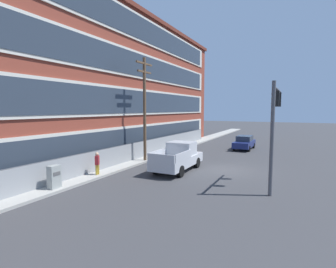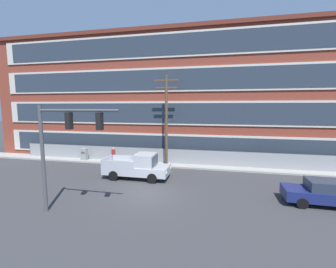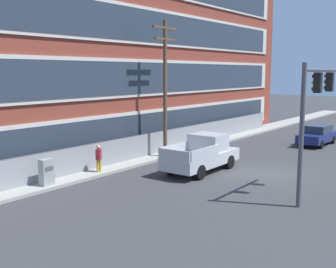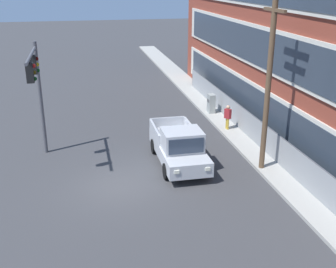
{
  "view_description": "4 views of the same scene",
  "coord_description": "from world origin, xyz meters",
  "px_view_note": "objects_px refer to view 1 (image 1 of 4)",
  "views": [
    {
      "loc": [
        -19.5,
        -4.72,
        4.62
      ],
      "look_at": [
        -1.78,
        4.16,
        2.72
      ],
      "focal_mm": 28.0,
      "sensor_mm": 36.0,
      "label": 1
    },
    {
      "loc": [
        4.52,
        -13.97,
        5.97
      ],
      "look_at": [
        0.71,
        3.56,
        3.76
      ],
      "focal_mm": 24.0,
      "sensor_mm": 36.0,
      "label": 2
    },
    {
      "loc": [
        -22.0,
        -9.42,
        5.7
      ],
      "look_at": [
        -3.57,
        4.43,
        2.27
      ],
      "focal_mm": 45.0,
      "sensor_mm": 36.0,
      "label": 3
    },
    {
      "loc": [
        17.49,
        -1.42,
        9.12
      ],
      "look_at": [
        2.34,
        1.84,
        3.31
      ],
      "focal_mm": 45.0,
      "sensor_mm": 36.0,
      "label": 4
    }
  ],
  "objects_px": {
    "utility_pole_near_corner": "(145,105)",
    "pedestrian_near_cabinet": "(97,163)",
    "traffic_signal_mast": "(275,115)",
    "electrical_cabinet": "(54,178)",
    "pickup_truck_silver": "(178,157)",
    "sedan_navy": "(244,142)"
  },
  "relations": [
    {
      "from": "traffic_signal_mast",
      "to": "utility_pole_near_corner",
      "type": "relative_size",
      "value": 0.68
    },
    {
      "from": "utility_pole_near_corner",
      "to": "pedestrian_near_cabinet",
      "type": "relative_size",
      "value": 5.29
    },
    {
      "from": "sedan_navy",
      "to": "pedestrian_near_cabinet",
      "type": "height_order",
      "value": "pedestrian_near_cabinet"
    },
    {
      "from": "traffic_signal_mast",
      "to": "sedan_navy",
      "type": "relative_size",
      "value": 1.32
    },
    {
      "from": "electrical_cabinet",
      "to": "pickup_truck_silver",
      "type": "bearing_deg",
      "value": -28.42
    },
    {
      "from": "electrical_cabinet",
      "to": "traffic_signal_mast",
      "type": "bearing_deg",
      "value": -61.73
    },
    {
      "from": "traffic_signal_mast",
      "to": "pickup_truck_silver",
      "type": "height_order",
      "value": "traffic_signal_mast"
    },
    {
      "from": "utility_pole_near_corner",
      "to": "traffic_signal_mast",
      "type": "bearing_deg",
      "value": -107.44
    },
    {
      "from": "pickup_truck_silver",
      "to": "electrical_cabinet",
      "type": "bearing_deg",
      "value": 151.58
    },
    {
      "from": "sedan_navy",
      "to": "electrical_cabinet",
      "type": "bearing_deg",
      "value": 161.94
    },
    {
      "from": "utility_pole_near_corner",
      "to": "electrical_cabinet",
      "type": "height_order",
      "value": "utility_pole_near_corner"
    },
    {
      "from": "sedan_navy",
      "to": "pickup_truck_silver",
      "type": "bearing_deg",
      "value": 168.88
    },
    {
      "from": "sedan_navy",
      "to": "electrical_cabinet",
      "type": "height_order",
      "value": "sedan_navy"
    },
    {
      "from": "pedestrian_near_cabinet",
      "to": "traffic_signal_mast",
      "type": "bearing_deg",
      "value": -77.51
    },
    {
      "from": "traffic_signal_mast",
      "to": "utility_pole_near_corner",
      "type": "distance_m",
      "value": 11.2
    },
    {
      "from": "traffic_signal_mast",
      "to": "utility_pole_near_corner",
      "type": "xyz_separation_m",
      "value": [
        3.35,
        10.66,
        0.67
      ]
    },
    {
      "from": "utility_pole_near_corner",
      "to": "electrical_cabinet",
      "type": "xyz_separation_m",
      "value": [
        -9.24,
        0.29,
        -4.2
      ]
    },
    {
      "from": "pickup_truck_silver",
      "to": "utility_pole_near_corner",
      "type": "xyz_separation_m",
      "value": [
        1.53,
        3.88,
        3.96
      ]
    },
    {
      "from": "sedan_navy",
      "to": "electrical_cabinet",
      "type": "xyz_separation_m",
      "value": [
        -20.52,
        6.69,
        -0.07
      ]
    },
    {
      "from": "utility_pole_near_corner",
      "to": "sedan_navy",
      "type": "bearing_deg",
      "value": -29.58
    },
    {
      "from": "electrical_cabinet",
      "to": "pedestrian_near_cabinet",
      "type": "xyz_separation_m",
      "value": [
        3.47,
        -0.04,
        0.24
      ]
    },
    {
      "from": "sedan_navy",
      "to": "electrical_cabinet",
      "type": "distance_m",
      "value": 21.58
    }
  ]
}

